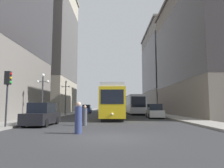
# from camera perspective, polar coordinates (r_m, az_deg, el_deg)

# --- Properties ---
(ground_plane) EXTENTS (200.00, 200.00, 0.00)m
(ground_plane) POSITION_cam_1_polar(r_m,az_deg,el_deg) (10.51, -0.71, -14.79)
(ground_plane) COLOR #303033
(sidewalk_left) EXTENTS (2.84, 120.00, 0.15)m
(sidewalk_left) POSITION_cam_1_polar(r_m,az_deg,el_deg) (51.12, -9.30, -7.73)
(sidewalk_left) COLOR gray
(sidewalk_left) RESTS_ON ground
(sidewalk_right) EXTENTS (2.84, 120.00, 0.15)m
(sidewalk_right) POSITION_cam_1_polar(r_m,az_deg,el_deg) (51.06, 9.60, -7.72)
(sidewalk_right) COLOR gray
(sidewalk_right) RESTS_ON ground
(streetcar) EXTENTS (2.87, 13.83, 3.89)m
(streetcar) POSITION_cam_1_polar(r_m,az_deg,el_deg) (26.24, 0.40, -4.99)
(streetcar) COLOR black
(streetcar) RESTS_ON ground
(transit_bus) EXTENTS (2.94, 11.60, 3.45)m
(transit_bus) POSITION_cam_1_polar(r_m,az_deg,el_deg) (38.45, 6.11, -5.54)
(transit_bus) COLOR black
(transit_bus) RESTS_ON ground
(parked_car_left_near) EXTENTS (1.98, 4.40, 1.82)m
(parked_car_left_near) POSITION_cam_1_polar(r_m,az_deg,el_deg) (17.60, -19.02, -8.20)
(parked_car_left_near) COLOR black
(parked_car_left_near) RESTS_ON ground
(parked_car_left_mid) EXTENTS (1.98, 4.47, 1.82)m
(parked_car_left_mid) POSITION_cam_1_polar(r_m,az_deg,el_deg) (44.63, -7.14, -7.02)
(parked_car_left_mid) COLOR black
(parked_car_left_mid) RESTS_ON ground
(parked_car_right_far) EXTENTS (2.11, 5.09, 1.82)m
(parked_car_right_far) POSITION_cam_1_polar(r_m,az_deg,el_deg) (27.45, 11.81, -7.53)
(parked_car_right_far) COLOR black
(parked_car_right_far) RESTS_ON ground
(pedestrian_crossing_near) EXTENTS (0.41, 0.41, 1.81)m
(pedestrian_crossing_near) POSITION_cam_1_polar(r_m,az_deg,el_deg) (11.98, -9.38, -9.58)
(pedestrian_crossing_near) COLOR navy
(pedestrian_crossing_near) RESTS_ON ground
(pedestrian_crossing_far) EXTENTS (0.36, 0.36, 1.63)m
(pedestrian_crossing_far) POSITION_cam_1_polar(r_m,az_deg,el_deg) (16.76, -7.61, -8.89)
(pedestrian_crossing_far) COLOR #4C4C56
(pedestrian_crossing_far) RESTS_ON ground
(traffic_light_near_left) EXTENTS (0.47, 0.36, 3.87)m
(traffic_light_near_left) POSITION_cam_1_polar(r_m,az_deg,el_deg) (16.17, -27.13, 0.05)
(traffic_light_near_left) COLOR #232328
(traffic_light_near_left) RESTS_ON sidewalk_left
(lamp_post_left_near) EXTENTS (1.41, 0.36, 4.94)m
(lamp_post_left_near) POSITION_cam_1_polar(r_m,az_deg,el_deg) (23.36, -18.85, -1.25)
(lamp_post_left_near) COLOR #333338
(lamp_post_left_near) RESTS_ON sidewalk_left
(lamp_post_left_far) EXTENTS (1.41, 0.36, 5.49)m
(lamp_post_left_far) POSITION_cam_1_polar(r_m,az_deg,el_deg) (33.62, -12.86, -2.26)
(lamp_post_left_far) COLOR #333338
(lamp_post_left_far) RESTS_ON sidewalk_left
(building_left_midblock) EXTENTS (12.43, 17.93, 29.95)m
(building_left_midblock) POSITION_cam_1_polar(r_m,az_deg,el_deg) (50.93, -18.05, 9.98)
(building_left_midblock) COLOR #B2A893
(building_left_midblock) RESTS_ON ground
(building_right_corner) EXTENTS (13.11, 21.91, 22.66)m
(building_right_corner) POSITION_cam_1_polar(r_m,az_deg,el_deg) (58.85, 15.96, 3.98)
(building_right_corner) COLOR gray
(building_right_corner) RESTS_ON ground
(building_right_midblock) EXTENTS (12.97, 23.94, 20.47)m
(building_right_midblock) POSITION_cam_1_polar(r_m,az_deg,el_deg) (36.77, 25.98, 8.59)
(building_right_midblock) COLOR slate
(building_right_midblock) RESTS_ON ground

